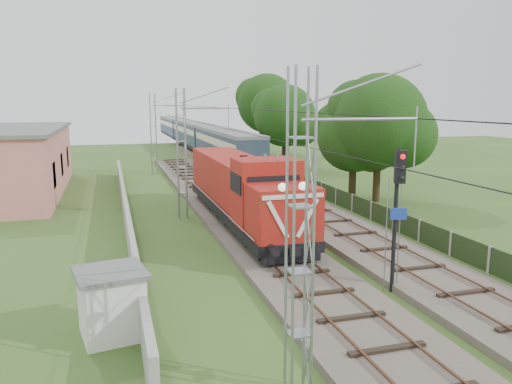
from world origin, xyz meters
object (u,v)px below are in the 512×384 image
object	(u,v)px
relay_hut	(112,303)
coach_rake	(192,133)
locomotive	(242,188)
signal_post	(398,195)

from	to	relation	value
relay_hut	coach_rake	bearing A→B (deg)	78.52
locomotive	coach_rake	xyz separation A→B (m)	(5.00, 48.73, 0.27)
coach_rake	relay_hut	distance (m)	62.34
coach_rake	signal_post	distance (m)	60.42
coach_rake	locomotive	bearing A→B (deg)	-95.86
coach_rake	relay_hut	xyz separation A→B (m)	(-12.40, -61.07, -1.45)
locomotive	signal_post	world-z (taller)	signal_post
locomotive	relay_hut	bearing A→B (deg)	-120.94
signal_post	relay_hut	xyz separation A→B (m)	(-10.33, -0.70, -2.72)
locomotive	signal_post	xyz separation A→B (m)	(2.93, -11.64, 1.54)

